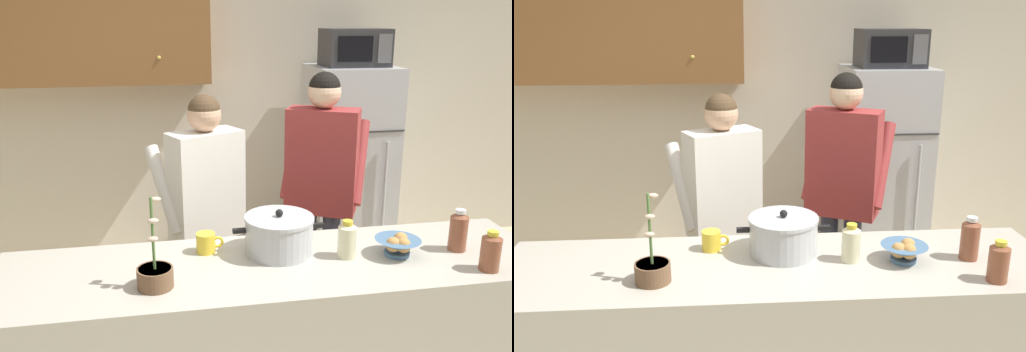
# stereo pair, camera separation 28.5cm
# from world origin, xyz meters

# --- Properties ---
(back_wall_unit) EXTENTS (6.00, 0.48, 2.60)m
(back_wall_unit) POSITION_xyz_m (-0.25, 2.25, 1.41)
(back_wall_unit) COLOR beige
(back_wall_unit) RESTS_ON ground
(kitchen_island) EXTENTS (2.53, 0.68, 0.92)m
(kitchen_island) POSITION_xyz_m (0.00, 0.00, 0.46)
(kitchen_island) COLOR #BCB7A8
(kitchen_island) RESTS_ON ground
(refrigerator) EXTENTS (0.64, 0.68, 1.63)m
(refrigerator) POSITION_xyz_m (1.00, 1.85, 0.81)
(refrigerator) COLOR #B7BABF
(refrigerator) RESTS_ON ground
(microwave) EXTENTS (0.48, 0.37, 0.28)m
(microwave) POSITION_xyz_m (1.00, 1.83, 1.77)
(microwave) COLOR #2D2D30
(microwave) RESTS_ON refrigerator
(person_near_pot) EXTENTS (0.59, 0.55, 1.59)m
(person_near_pot) POSITION_xyz_m (-0.26, 0.73, 0.99)
(person_near_pot) COLOR #726656
(person_near_pot) RESTS_ON ground
(person_by_sink) EXTENTS (0.62, 0.58, 1.69)m
(person_by_sink) POSITION_xyz_m (0.47, 0.89, 1.06)
(person_by_sink) COLOR #33384C
(person_by_sink) RESTS_ON ground
(cooking_pot) EXTENTS (0.44, 0.33, 0.22)m
(cooking_pot) POSITION_xyz_m (0.03, 0.11, 1.01)
(cooking_pot) COLOR silver
(cooking_pot) RESTS_ON kitchen_island
(coffee_mug) EXTENTS (0.13, 0.09, 0.10)m
(coffee_mug) POSITION_xyz_m (-0.31, 0.17, 0.97)
(coffee_mug) COLOR yellow
(coffee_mug) RESTS_ON kitchen_island
(bread_bowl) EXTENTS (0.21, 0.21, 0.10)m
(bread_bowl) POSITION_xyz_m (0.57, -0.02, 0.97)
(bread_bowl) COLOR #4C7299
(bread_bowl) RESTS_ON kitchen_island
(bottle_near_edge) EXTENTS (0.08, 0.08, 0.20)m
(bottle_near_edge) POSITION_xyz_m (0.87, -0.01, 1.02)
(bottle_near_edge) COLOR brown
(bottle_near_edge) RESTS_ON kitchen_island
(bottle_mid_counter) EXTENTS (0.09, 0.09, 0.18)m
(bottle_mid_counter) POSITION_xyz_m (0.90, -0.23, 1.01)
(bottle_mid_counter) COLOR brown
(bottle_mid_counter) RESTS_ON kitchen_island
(bottle_far_corner) EXTENTS (0.09, 0.09, 0.18)m
(bottle_far_corner) POSITION_xyz_m (0.33, 0.01, 1.01)
(bottle_far_corner) COLOR beige
(bottle_far_corner) RESTS_ON kitchen_island
(potted_orchid) EXTENTS (0.15, 0.15, 0.39)m
(potted_orchid) POSITION_xyz_m (-0.54, -0.13, 0.98)
(potted_orchid) COLOR brown
(potted_orchid) RESTS_ON kitchen_island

